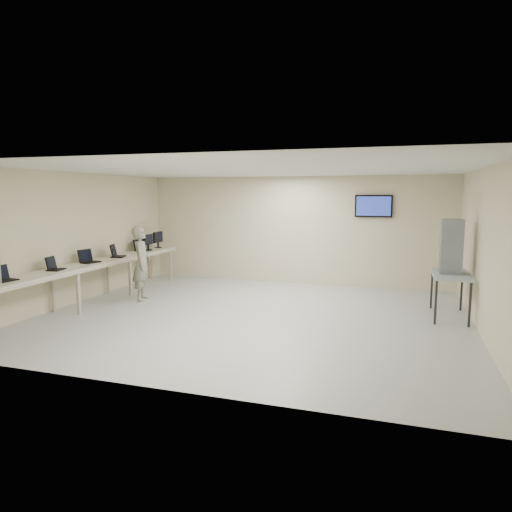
% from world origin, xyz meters
% --- Properties ---
extents(room, '(8.01, 7.01, 2.81)m').
position_xyz_m(room, '(0.03, 0.06, 1.41)').
color(room, '#A8A8A8').
rests_on(room, ground).
extents(workbench, '(0.76, 6.00, 0.90)m').
position_xyz_m(workbench, '(-3.59, 0.00, 0.83)').
color(workbench, beige).
rests_on(workbench, ground).
extents(laptop_0, '(0.31, 0.36, 0.26)m').
position_xyz_m(laptop_0, '(-3.66, -2.29, 0.97)').
color(laptop_0, black).
rests_on(laptop_0, workbench).
extents(laptop_1, '(0.33, 0.37, 0.26)m').
position_xyz_m(laptop_1, '(-3.65, -1.12, 0.97)').
color(laptop_1, black).
rests_on(laptop_1, workbench).
extents(laptop_2, '(0.37, 0.41, 0.28)m').
position_xyz_m(laptop_2, '(-3.64, -0.13, 0.97)').
color(laptop_2, black).
rests_on(laptop_2, workbench).
extents(laptop_3, '(0.41, 0.44, 0.29)m').
position_xyz_m(laptop_3, '(-3.59, 0.81, 0.97)').
color(laptop_3, black).
rests_on(laptop_3, workbench).
extents(laptop_4, '(0.37, 0.42, 0.30)m').
position_xyz_m(laptop_4, '(-3.66, 2.00, 0.98)').
color(laptop_4, black).
rests_on(laptop_4, workbench).
extents(monitor_near, '(0.18, 0.41, 0.40)m').
position_xyz_m(monitor_near, '(-3.60, 2.23, 1.14)').
color(monitor_near, black).
rests_on(monitor_near, workbench).
extents(monitor_far, '(0.19, 0.44, 0.43)m').
position_xyz_m(monitor_far, '(-3.60, 2.74, 1.16)').
color(monitor_far, black).
rests_on(monitor_far, workbench).
extents(soldier, '(0.59, 0.71, 1.65)m').
position_xyz_m(soldier, '(-2.76, 0.54, 0.82)').
color(soldier, slate).
rests_on(soldier, ground).
extents(side_table, '(0.66, 1.42, 0.85)m').
position_xyz_m(side_table, '(3.60, 1.09, 0.78)').
color(side_table, '#989FA2').
rests_on(side_table, ground).
extents(storage_bins, '(0.39, 0.43, 1.02)m').
position_xyz_m(storage_bins, '(3.58, 1.09, 1.37)').
color(storage_bins, gray).
rests_on(storage_bins, side_table).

